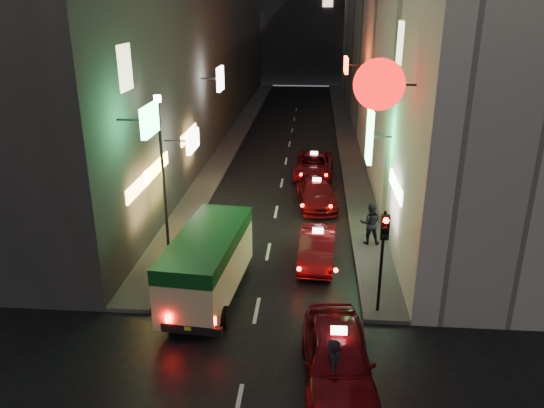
% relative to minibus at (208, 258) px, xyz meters
% --- Properties ---
extents(building_left, '(7.39, 52.00, 18.00)m').
position_rel_minibus_xyz_m(building_left, '(-6.26, 24.73, 7.49)').
color(building_left, '#3D3A37').
rests_on(building_left, ground).
extents(building_right, '(8.03, 52.00, 18.00)m').
position_rel_minibus_xyz_m(building_right, '(9.74, 24.73, 7.49)').
color(building_right, '#B8B3A9').
rests_on(building_right, ground).
extents(sidewalk_left, '(1.50, 52.00, 0.15)m').
position_rel_minibus_xyz_m(sidewalk_left, '(-2.51, 24.74, -1.43)').
color(sidewalk_left, '#4C4946').
rests_on(sidewalk_left, ground).
extents(sidewalk_right, '(1.50, 52.00, 0.15)m').
position_rel_minibus_xyz_m(sidewalk_right, '(5.99, 24.74, -1.43)').
color(sidewalk_right, '#4C4946').
rests_on(sidewalk_right, ground).
extents(minibus, '(2.45, 5.71, 2.39)m').
position_rel_minibus_xyz_m(minibus, '(0.00, 0.00, 0.00)').
color(minibus, beige).
rests_on(minibus, ground).
extents(taxi_near, '(2.66, 5.87, 2.00)m').
position_rel_minibus_xyz_m(taxi_near, '(4.28, -4.18, -0.59)').
color(taxi_near, '#62090E').
rests_on(taxi_near, ground).
extents(taxi_second, '(2.16, 4.72, 1.64)m').
position_rel_minibus_xyz_m(taxi_second, '(3.75, 2.97, -0.77)').
color(taxi_second, '#62090E').
rests_on(taxi_second, ground).
extents(taxi_third, '(2.49, 4.89, 1.66)m').
position_rel_minibus_xyz_m(taxi_third, '(3.70, 9.35, -0.76)').
color(taxi_third, '#62090E').
rests_on(taxi_third, ground).
extents(taxi_far, '(2.28, 5.03, 1.74)m').
position_rel_minibus_xyz_m(taxi_far, '(3.54, 14.15, -0.72)').
color(taxi_far, '#62090E').
rests_on(taxi_far, ground).
extents(pedestrian_crossing, '(0.58, 0.76, 2.04)m').
position_rel_minibus_xyz_m(pedestrian_crossing, '(4.18, -4.84, -0.49)').
color(pedestrian_crossing, black).
rests_on(pedestrian_crossing, ground).
extents(pedestrian_sidewalk, '(0.79, 0.52, 2.04)m').
position_rel_minibus_xyz_m(pedestrian_sidewalk, '(5.94, 4.61, -0.34)').
color(pedestrian_sidewalk, black).
rests_on(pedestrian_sidewalk, sidewalk_right).
extents(traffic_light, '(0.26, 0.43, 3.50)m').
position_rel_minibus_xyz_m(traffic_light, '(5.74, -0.79, 1.18)').
color(traffic_light, black).
rests_on(traffic_light, sidewalk_right).
extents(lamp_post, '(0.28, 0.28, 6.22)m').
position_rel_minibus_xyz_m(lamp_post, '(-2.46, 3.74, 2.22)').
color(lamp_post, black).
rests_on(lamp_post, sidewalk_left).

